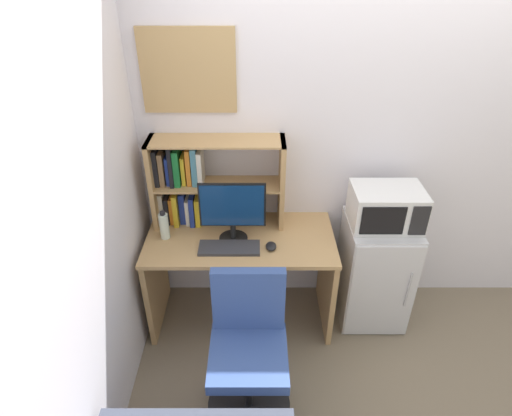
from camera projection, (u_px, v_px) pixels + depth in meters
The scene contains 12 objects.
wall_back at pixel (437, 140), 2.85m from camera, with size 6.40×0.04×2.60m, color silver.
wall_left at pixel (24, 323), 1.48m from camera, with size 0.04×4.40×2.60m, color silver.
desk at pixel (242, 263), 2.99m from camera, with size 1.27×0.63×0.74m.
hutch_bookshelf at pixel (197, 181), 2.88m from camera, with size 0.89×0.24×0.62m.
monitor at pixel (233, 210), 2.72m from camera, with size 0.43×0.19×0.42m.
keyboard at pixel (230, 248), 2.75m from camera, with size 0.40×0.15×0.02m, color #333338.
computer_mouse at pixel (272, 246), 2.75m from camera, with size 0.07×0.09×0.04m, color black.
water_bottle at pixel (165, 226), 2.82m from camera, with size 0.06×0.06×0.20m.
mini_fridge at pixel (375, 271), 3.08m from camera, with size 0.46×0.49×0.82m.
microwave at pixel (387, 207), 2.79m from camera, with size 0.46×0.33×0.26m.
desk_chair at pixel (249, 355), 2.45m from camera, with size 0.50×0.50×0.92m.
wall_corkboard at pixel (189, 71), 2.58m from camera, with size 0.58×0.02×0.51m, color tan.
Camera 1 is at (-0.81, -2.64, 2.42)m, focal length 29.87 mm.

